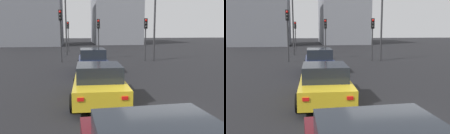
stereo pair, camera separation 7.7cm
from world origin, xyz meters
TOP-DOWN VIEW (x-y plane):
  - ground_plane at (0.00, 0.00)m, footprint 160.00×160.00m
  - car_navy_right_lead at (8.71, 1.37)m, footprint 4.81×2.10m
  - car_yellow_right_second at (2.43, 1.59)m, footprint 4.28×2.21m
  - traffic_light_near_left at (24.59, 3.42)m, footprint 0.32×0.28m
  - traffic_light_near_right at (13.62, -3.72)m, footprint 0.33×0.30m
  - traffic_light_far_left at (16.07, 0.26)m, footprint 0.32×0.29m
  - traffic_light_far_right at (13.95, 3.70)m, footprint 0.32×0.29m
  - street_lamp_kerbside at (19.92, 3.48)m, footprint 0.56×0.36m
  - street_lamp_far at (13.63, -4.52)m, footprint 0.56×0.36m
  - building_facade_left at (44.63, -6.00)m, footprint 15.61×9.23m
  - building_facade_center at (38.53, 10.00)m, footprint 9.11×10.07m

SIDE VIEW (x-z plane):
  - ground_plane at x=0.00m, z-range -0.20..0.00m
  - car_yellow_right_second at x=2.43m, z-range -0.02..1.44m
  - car_navy_right_lead at x=8.71m, z-range -0.03..1.54m
  - traffic_light_near_right at x=13.62m, z-range 0.84..4.64m
  - traffic_light_far_left at x=16.07m, z-range 0.85..4.68m
  - traffic_light_near_left at x=24.59m, z-range 0.86..4.75m
  - traffic_light_far_right at x=13.95m, z-range 0.96..5.44m
  - street_lamp_far at x=13.63m, z-range 0.63..7.18m
  - street_lamp_kerbside at x=19.92m, z-range 0.64..7.26m
  - building_facade_left at x=44.63m, z-range 0.00..13.58m
  - building_facade_center at x=38.53m, z-range 0.00..14.24m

